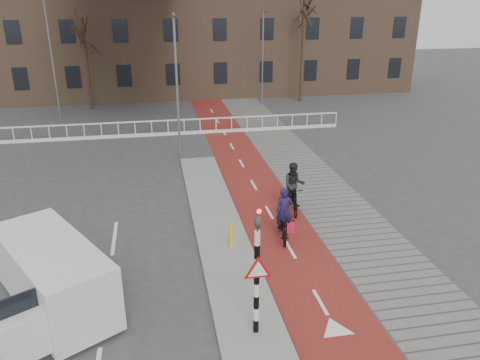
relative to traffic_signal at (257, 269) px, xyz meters
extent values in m
plane|color=#38383A|center=(0.60, 2.02, -1.99)|extent=(120.00, 120.00, 0.00)
cube|color=maroon|center=(2.10, 12.02, -1.98)|extent=(2.50, 60.00, 0.01)
cube|color=slate|center=(4.90, 12.02, -1.98)|extent=(3.00, 60.00, 0.01)
cube|color=gray|center=(-0.10, 6.02, -1.93)|extent=(1.80, 16.00, 0.12)
cylinder|color=black|center=(0.00, 0.02, -0.43)|extent=(0.14, 0.14, 2.88)
imported|color=black|center=(0.00, 0.02, 1.41)|extent=(0.13, 0.16, 0.80)
cylinder|color=#FF0C05|center=(0.00, -0.12, 1.59)|extent=(0.11, 0.02, 0.11)
cylinder|color=yellow|center=(0.10, 4.38, -1.44)|extent=(0.12, 0.12, 0.86)
imported|color=black|center=(2.08, 4.87, -1.50)|extent=(0.95, 1.91, 0.96)
imported|color=#1B1641|center=(2.08, 4.87, -0.90)|extent=(0.67, 0.50, 1.67)
cube|color=red|center=(2.17, 4.33, -1.31)|extent=(0.30, 0.22, 0.33)
imported|color=black|center=(3.05, 6.95, -1.40)|extent=(0.80, 1.99, 1.16)
imported|color=black|center=(3.05, 6.95, -0.83)|extent=(0.97, 0.80, 1.83)
cube|color=silver|center=(-5.19, 2.21, -0.94)|extent=(3.89, 4.87, 1.83)
cube|color=#1A7A2D|center=(-6.12, 2.21, -1.04)|extent=(1.50, 2.53, 0.55)
cube|color=#1A7A2D|center=(-4.27, 2.21, -1.04)|extent=(1.50, 2.53, 0.55)
cube|color=black|center=(-5.19, 0.27, -0.54)|extent=(1.45, 0.88, 0.90)
cylinder|color=black|center=(-5.08, 0.47, -1.67)|extent=(0.52, 0.67, 0.64)
cylinder|color=black|center=(-3.74, 1.26, -1.67)|extent=(0.52, 0.67, 0.64)
cylinder|color=black|center=(-6.65, 3.16, -1.67)|extent=(0.52, 0.67, 0.64)
cylinder|color=black|center=(-5.31, 3.94, -1.67)|extent=(0.52, 0.67, 0.64)
cube|color=silver|center=(-4.40, 19.02, -1.04)|extent=(28.00, 0.08, 0.08)
cube|color=silver|center=(-4.40, 19.02, -1.89)|extent=(28.00, 0.10, 0.20)
cube|color=#7F6047|center=(-2.40, 34.02, 4.01)|extent=(46.00, 10.00, 12.00)
cylinder|color=black|center=(-6.84, 27.38, 1.34)|extent=(0.28, 0.28, 6.65)
cylinder|color=black|center=(9.72, 27.22, 2.15)|extent=(0.26, 0.26, 8.27)
cylinder|color=slate|center=(-0.97, 14.13, 1.70)|extent=(0.12, 0.12, 7.37)
cylinder|color=slate|center=(-8.75, 24.86, 2.12)|extent=(0.12, 0.12, 8.22)
cylinder|color=slate|center=(6.39, 26.83, 1.58)|extent=(0.12, 0.12, 7.15)
camera|label=1|loc=(-2.19, -9.45, 6.15)|focal=35.00mm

